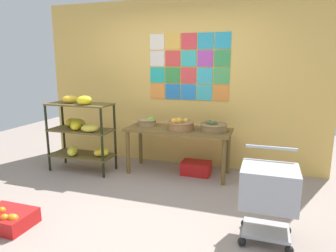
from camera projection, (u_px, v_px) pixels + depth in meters
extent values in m
plane|color=gray|center=(132.00, 211.00, 3.45)|extent=(9.56, 9.56, 0.00)
cube|color=#E5B656|center=(178.00, 84.00, 4.85)|extent=(4.65, 0.06, 2.64)
cube|color=silver|center=(157.00, 42.00, 4.79)|extent=(0.24, 0.01, 0.24)
cube|color=gold|center=(173.00, 42.00, 4.71)|extent=(0.24, 0.01, 0.24)
cube|color=#DF3A40|center=(189.00, 41.00, 4.63)|extent=(0.24, 0.01, 0.24)
cube|color=teal|center=(206.00, 41.00, 4.55)|extent=(0.24, 0.01, 0.24)
cube|color=teal|center=(223.00, 40.00, 4.47)|extent=(0.24, 0.01, 0.24)
cube|color=silver|center=(157.00, 59.00, 4.84)|extent=(0.24, 0.01, 0.24)
cube|color=#DF403C|center=(173.00, 59.00, 4.76)|extent=(0.24, 0.01, 0.24)
cube|color=#36B0A9|center=(189.00, 59.00, 4.68)|extent=(0.24, 0.01, 0.24)
cube|color=#A944A8|center=(205.00, 58.00, 4.60)|extent=(0.24, 0.01, 0.24)
cube|color=#36934D|center=(222.00, 58.00, 4.52)|extent=(0.24, 0.01, 0.24)
cube|color=#24B1A3|center=(157.00, 75.00, 4.90)|extent=(0.24, 0.01, 0.24)
cube|color=#378F42|center=(173.00, 75.00, 4.82)|extent=(0.24, 0.01, 0.24)
cube|color=#E34344|center=(188.00, 75.00, 4.74)|extent=(0.24, 0.01, 0.24)
cube|color=#39ADBE|center=(205.00, 76.00, 4.66)|extent=(0.24, 0.01, 0.24)
cube|color=#4AA356|center=(222.00, 76.00, 4.58)|extent=(0.24, 0.01, 0.24)
cube|color=#F9903A|center=(157.00, 91.00, 4.95)|extent=(0.24, 0.01, 0.24)
cube|color=#2676BE|center=(173.00, 92.00, 4.87)|extent=(0.24, 0.01, 0.24)
cube|color=#2984CD|center=(188.00, 92.00, 4.79)|extent=(0.24, 0.01, 0.24)
cube|color=#3DB2B8|center=(204.00, 93.00, 4.71)|extent=(0.24, 0.01, 0.24)
cube|color=orange|center=(221.00, 93.00, 4.63)|extent=(0.24, 0.01, 0.24)
cylinder|color=black|center=(48.00, 138.00, 4.63)|extent=(0.04, 0.04, 1.06)
cylinder|color=black|center=(102.00, 143.00, 4.33)|extent=(0.04, 0.04, 1.06)
cylinder|color=black|center=(64.00, 132.00, 4.99)|extent=(0.04, 0.04, 1.06)
cylinder|color=black|center=(115.00, 137.00, 4.69)|extent=(0.04, 0.04, 1.06)
cube|color=brown|center=(83.00, 155.00, 4.72)|extent=(0.99, 0.42, 0.02)
ellipsoid|color=yellow|center=(100.00, 152.00, 4.61)|extent=(0.17, 0.27, 0.14)
ellipsoid|color=yellow|center=(104.00, 152.00, 4.60)|extent=(0.24, 0.23, 0.13)
ellipsoid|color=yellow|center=(72.00, 151.00, 4.63)|extent=(0.25, 0.32, 0.14)
cube|color=brown|center=(81.00, 130.00, 4.63)|extent=(0.99, 0.42, 0.02)
ellipsoid|color=gold|center=(77.00, 123.00, 4.73)|extent=(0.29, 0.20, 0.15)
ellipsoid|color=gold|center=(90.00, 128.00, 4.44)|extent=(0.30, 0.23, 0.11)
ellipsoid|color=yellow|center=(76.00, 126.00, 4.55)|extent=(0.24, 0.27, 0.14)
ellipsoid|color=yellow|center=(71.00, 122.00, 4.79)|extent=(0.19, 0.31, 0.14)
cube|color=brown|center=(79.00, 104.00, 4.55)|extent=(0.99, 0.42, 0.02)
ellipsoid|color=yellow|center=(84.00, 100.00, 4.37)|extent=(0.27, 0.25, 0.13)
ellipsoid|color=yellow|center=(70.00, 99.00, 4.55)|extent=(0.26, 0.26, 0.12)
cube|color=brown|center=(178.00, 130.00, 4.49)|extent=(1.57, 0.60, 0.04)
cylinder|color=brown|center=(128.00, 152.00, 4.56)|extent=(0.06, 0.06, 0.66)
cylinder|color=brown|center=(224.00, 162.00, 4.12)|extent=(0.06, 0.06, 0.66)
cylinder|color=brown|center=(141.00, 144.00, 5.01)|extent=(0.06, 0.06, 0.66)
cylinder|color=brown|center=(228.00, 152.00, 4.56)|extent=(0.06, 0.06, 0.66)
cylinder|color=olive|center=(214.00, 128.00, 4.30)|extent=(0.37, 0.37, 0.10)
torus|color=olive|center=(214.00, 124.00, 4.29)|extent=(0.40, 0.40, 0.03)
sphere|color=#515C2A|center=(209.00, 123.00, 4.32)|extent=(0.09, 0.09, 0.09)
sphere|color=#495E39|center=(212.00, 123.00, 4.27)|extent=(0.08, 0.08, 0.08)
sphere|color=#3B6624|center=(208.00, 123.00, 4.35)|extent=(0.08, 0.08, 0.08)
sphere|color=#42682D|center=(215.00, 124.00, 4.30)|extent=(0.08, 0.08, 0.08)
cylinder|color=#A58657|center=(147.00, 122.00, 4.72)|extent=(0.28, 0.28, 0.09)
torus|color=#A48755|center=(147.00, 120.00, 4.71)|extent=(0.31, 0.31, 0.03)
sphere|color=#74C337|center=(150.00, 120.00, 4.64)|extent=(0.05, 0.05, 0.05)
sphere|color=#7ACB30|center=(149.00, 120.00, 4.67)|extent=(0.06, 0.06, 0.06)
sphere|color=#76BF31|center=(148.00, 120.00, 4.67)|extent=(0.05, 0.05, 0.05)
sphere|color=#74D236|center=(152.00, 118.00, 4.77)|extent=(0.06, 0.06, 0.06)
cylinder|color=olive|center=(181.00, 126.00, 4.39)|extent=(0.37, 0.37, 0.11)
torus|color=olive|center=(181.00, 122.00, 4.38)|extent=(0.40, 0.40, 0.03)
sphere|color=gold|center=(179.00, 121.00, 4.33)|extent=(0.10, 0.10, 0.10)
sphere|color=gold|center=(174.00, 121.00, 4.32)|extent=(0.09, 0.09, 0.09)
sphere|color=gold|center=(186.00, 121.00, 4.42)|extent=(0.08, 0.08, 0.08)
cube|color=red|center=(196.00, 168.00, 4.56)|extent=(0.44, 0.29, 0.20)
cube|color=red|center=(7.00, 219.00, 3.12)|extent=(0.53, 0.39, 0.16)
sphere|color=orange|center=(5.00, 218.00, 2.97)|extent=(0.08, 0.08, 0.08)
sphere|color=orange|center=(12.00, 218.00, 2.98)|extent=(0.08, 0.08, 0.08)
sphere|color=orange|center=(14.00, 219.00, 2.97)|extent=(0.09, 0.09, 0.09)
sphere|color=orange|center=(2.00, 211.00, 3.11)|extent=(0.08, 0.08, 0.08)
sphere|color=black|center=(242.00, 242.00, 2.79)|extent=(0.08, 0.08, 0.08)
sphere|color=black|center=(289.00, 250.00, 2.66)|extent=(0.08, 0.08, 0.08)
sphere|color=black|center=(245.00, 224.00, 3.10)|extent=(0.08, 0.08, 0.08)
sphere|color=black|center=(287.00, 230.00, 2.98)|extent=(0.08, 0.08, 0.08)
cube|color=#A5A8AD|center=(266.00, 230.00, 2.87)|extent=(0.43, 0.36, 0.03)
cube|color=#A2A7B1|center=(269.00, 186.00, 2.78)|extent=(0.51, 0.44, 0.36)
cylinder|color=#A2A7B1|center=(271.00, 148.00, 2.95)|extent=(0.48, 0.03, 0.03)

